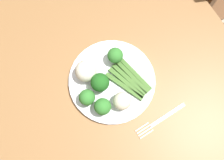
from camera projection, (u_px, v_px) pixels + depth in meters
ground_plane at (109, 108)px, 1.44m from camera, size 6.00×6.00×0.02m
dining_table at (106, 83)px, 0.83m from camera, size 1.46×0.84×0.72m
plate at (112, 81)px, 0.72m from camera, size 0.26×0.26×0.01m
asparagus_bundle at (129, 80)px, 0.71m from camera, size 0.14×0.10×0.01m
broccoli_outer_edge at (115, 55)px, 0.70m from camera, size 0.05×0.05×0.06m
broccoli_front_left at (100, 82)px, 0.67m from camera, size 0.05×0.05×0.07m
broccoli_near_center at (87, 97)px, 0.67m from camera, size 0.05×0.05×0.06m
broccoli_right at (103, 107)px, 0.66m from camera, size 0.05×0.05×0.06m
cauliflower_left at (86, 71)px, 0.69m from camera, size 0.06×0.06×0.06m
cauliflower_edge at (121, 102)px, 0.67m from camera, size 0.05×0.05×0.05m
fork at (160, 120)px, 0.70m from camera, size 0.03×0.17×0.00m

